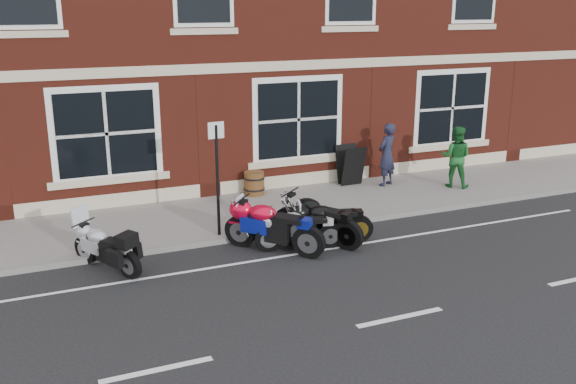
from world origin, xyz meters
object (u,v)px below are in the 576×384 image
object	(u,v)px
moto_sport_silver	(297,228)
parking_sign	(217,171)
moto_sport_black	(326,221)
moto_naked_black	(317,217)
pedestrian_left	(387,155)
a_board_sign	(350,165)
pedestrian_right	(456,157)
moto_touring_silver	(105,246)
moto_sport_red	(272,225)
barrel_planter	(254,183)

from	to	relation	value
moto_sport_silver	parking_sign	distance (m)	2.08
moto_sport_black	moto_naked_black	size ratio (longest dim) A/B	1.01
pedestrian_left	parking_sign	world-z (taller)	parking_sign
moto_sport_black	a_board_sign	distance (m)	4.39
moto_sport_silver	a_board_sign	world-z (taller)	a_board_sign
pedestrian_right	parking_sign	xyz separation A→B (m)	(-7.07, -1.15, 0.59)
pedestrian_left	pedestrian_right	world-z (taller)	pedestrian_left
moto_sport_black	moto_naked_black	world-z (taller)	moto_naked_black
moto_touring_silver	a_board_sign	xyz separation A→B (m)	(7.04, 3.19, 0.17)
moto_touring_silver	moto_sport_silver	bearing A→B (deg)	-38.02
pedestrian_right	moto_sport_silver	bearing A→B (deg)	65.38
a_board_sign	parking_sign	bearing A→B (deg)	-153.94
moto_sport_red	moto_sport_black	bearing A→B (deg)	-43.83
moto_sport_black	parking_sign	size ratio (longest dim) A/B	0.78
moto_sport_red	moto_naked_black	distance (m)	1.08
moto_sport_black	parking_sign	bearing A→B (deg)	74.52
moto_touring_silver	pedestrian_right	bearing A→B (deg)	-19.84
moto_sport_red	pedestrian_left	size ratio (longest dim) A/B	1.01
moto_sport_red	pedestrian_right	xyz separation A→B (m)	(6.25, 2.23, 0.37)
moto_sport_red	pedestrian_right	bearing A→B (deg)	-22.82
pedestrian_left	a_board_sign	xyz separation A→B (m)	(-0.86, 0.48, -0.32)
moto_sport_black	moto_sport_silver	xyz separation A→B (m)	(-0.70, -0.08, -0.02)
moto_sport_black	parking_sign	distance (m)	2.54
moto_touring_silver	moto_sport_black	distance (m)	4.53
moto_sport_black	a_board_sign	size ratio (longest dim) A/B	1.78
moto_sport_silver	parking_sign	bearing A→B (deg)	61.96
moto_sport_red	moto_sport_silver	distance (m)	0.54
pedestrian_right	a_board_sign	xyz separation A→B (m)	(-2.51, 1.33, -0.29)
barrel_planter	moto_touring_silver	bearing A→B (deg)	-142.25
moto_sport_red	parking_sign	world-z (taller)	parking_sign
moto_sport_red	parking_sign	distance (m)	1.67
moto_sport_red	a_board_sign	bearing A→B (deg)	1.14
moto_naked_black	pedestrian_right	size ratio (longest dim) A/B	1.14
moto_sport_red	parking_sign	bearing A→B (deg)	84.62
moto_naked_black	pedestrian_left	distance (m)	4.61
moto_touring_silver	barrel_planter	world-z (taller)	moto_touring_silver
a_board_sign	pedestrian_left	bearing A→B (deg)	-31.49
moto_sport_red	barrel_planter	size ratio (longest dim) A/B	2.85
pedestrian_left	parking_sign	xyz separation A→B (m)	(-5.42, -2.00, 0.56)
moto_sport_red	moto_sport_silver	size ratio (longest dim) A/B	0.95
pedestrian_left	a_board_sign	bearing A→B (deg)	-54.86
moto_touring_silver	parking_sign	xyz separation A→B (m)	(2.48, 0.71, 1.06)
pedestrian_right	barrel_planter	xyz separation A→B (m)	(-5.31, 1.42, -0.53)
a_board_sign	barrel_planter	world-z (taller)	a_board_sign
barrel_planter	parking_sign	size ratio (longest dim) A/B	0.25
moto_sport_silver	pedestrian_right	size ratio (longest dim) A/B	1.10
moto_sport_red	moto_naked_black	xyz separation A→B (m)	(1.07, 0.14, -0.02)
moto_touring_silver	pedestrian_left	distance (m)	8.37
moto_sport_silver	pedestrian_right	xyz separation A→B (m)	(5.74, 2.34, 0.47)
moto_touring_silver	parking_sign	size ratio (longest dim) A/B	0.66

